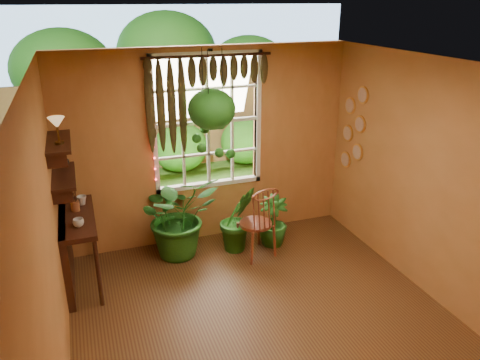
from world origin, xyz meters
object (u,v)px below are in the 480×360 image
(potted_plant_mid, at_px, (238,219))
(potted_plant_left, at_px, (179,215))
(windsor_chair, at_px, (257,233))
(counter_ledge, at_px, (70,244))
(hanging_basket, at_px, (212,115))

(potted_plant_mid, bearing_deg, potted_plant_left, 169.29)
(potted_plant_mid, bearing_deg, windsor_chair, -52.92)
(counter_ledge, relative_size, windsor_chair, 1.02)
(windsor_chair, distance_m, potted_plant_mid, 0.33)
(counter_ledge, bearing_deg, hanging_basket, 9.24)
(counter_ledge, relative_size, potted_plant_mid, 1.30)
(potted_plant_left, xyz_separation_m, potted_plant_mid, (0.78, -0.15, -0.11))
(potted_plant_left, distance_m, hanging_basket, 1.40)
(potted_plant_left, bearing_deg, hanging_basket, 2.64)
(counter_ledge, distance_m, windsor_chair, 2.35)
(windsor_chair, xyz_separation_m, potted_plant_left, (-0.97, 0.39, 0.24))
(windsor_chair, bearing_deg, potted_plant_left, 144.09)
(windsor_chair, distance_m, hanging_basket, 1.67)
(potted_plant_left, height_order, hanging_basket, hanging_basket)
(potted_plant_mid, bearing_deg, hanging_basket, 149.44)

